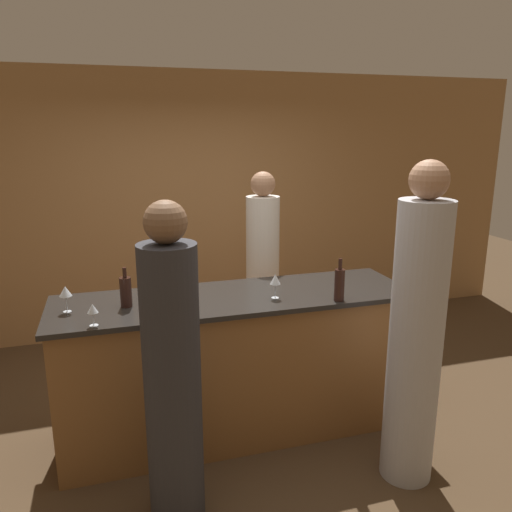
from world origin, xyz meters
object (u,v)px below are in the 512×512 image
at_px(guest_0, 416,337).
at_px(wine_bottle_0, 126,291).
at_px(bartender, 263,282).
at_px(wine_bottle_1, 339,284).
at_px(guest_1, 172,378).

relative_size(guest_0, wine_bottle_0, 7.63).
height_order(bartender, wine_bottle_1, bartender).
bearing_deg(wine_bottle_0, wine_bottle_1, -11.78).
distance_m(guest_1, wine_bottle_0, 0.81).
bearing_deg(guest_0, wine_bottle_1, 118.97).
relative_size(guest_1, wine_bottle_0, 6.96).
height_order(bartender, guest_0, guest_0).
distance_m(bartender, wine_bottle_0, 1.48).
relative_size(guest_0, guest_1, 1.10).
relative_size(guest_1, wine_bottle_1, 6.25).
height_order(guest_0, wine_bottle_1, guest_0).
height_order(wine_bottle_0, wine_bottle_1, wine_bottle_1).
xyz_separation_m(bartender, guest_1, (-1.00, -1.54, -0.00)).
distance_m(guest_1, wine_bottle_1, 1.31).
bearing_deg(guest_1, guest_0, -2.74).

